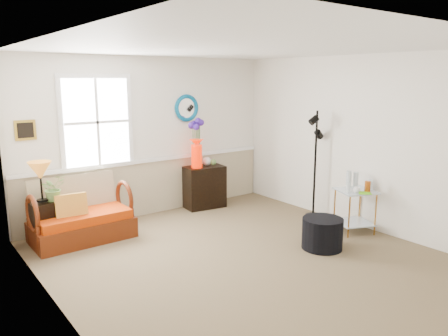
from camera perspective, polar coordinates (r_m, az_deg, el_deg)
floor at (r=5.64m, az=2.97°, el=-11.90°), size 4.50×5.00×0.01m
ceiling at (r=5.18m, az=3.28°, el=15.50°), size 4.50×5.00×0.01m
walls at (r=5.26m, az=3.12°, el=1.22°), size 4.51×5.01×2.60m
wainscot at (r=7.46m, az=-9.32°, el=-2.49°), size 4.46×0.02×0.90m
chair_rail at (r=7.36m, az=-9.41°, el=1.05°), size 4.46×0.04×0.06m
window at (r=6.90m, az=-16.25°, el=5.76°), size 1.14×0.06×1.44m
picture at (r=6.62m, az=-24.53°, el=4.52°), size 0.28×0.03×0.28m
mirror at (r=7.61m, az=-4.94°, el=7.81°), size 0.47×0.07×0.47m
loveseat at (r=6.47m, az=-18.15°, el=-5.19°), size 1.36×0.78×0.88m
throw_pillow at (r=6.34m, az=-19.30°, el=-5.09°), size 0.43×0.15×0.42m
lamp_stand at (r=6.48m, az=-22.37°, el=-6.73°), size 0.37×0.37×0.61m
table_lamp at (r=6.31m, az=-22.80°, el=-1.73°), size 0.39×0.39×0.56m
potted_plant at (r=6.38m, az=-21.41°, el=-2.79°), size 0.43×0.45×0.28m
cabinet at (r=7.75m, az=-2.65°, el=-2.44°), size 0.74×0.53×0.74m
flower_vase at (r=7.49m, az=-3.61°, el=3.16°), size 0.31×0.31×0.83m
side_table at (r=6.78m, az=16.68°, el=-5.40°), size 0.66×0.66×0.64m
tabletop_items at (r=6.66m, az=17.25°, el=-1.72°), size 0.62×0.62×0.26m
floor_lamp at (r=7.24m, az=11.81°, el=0.43°), size 0.31×0.31×1.75m
ottoman at (r=6.06m, az=12.73°, el=-8.33°), size 0.69×0.69×0.42m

